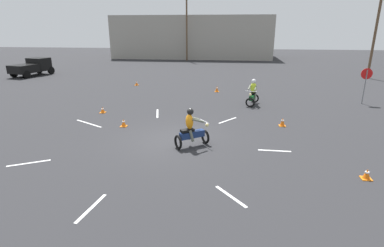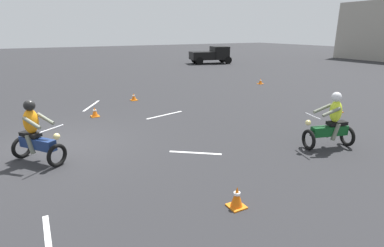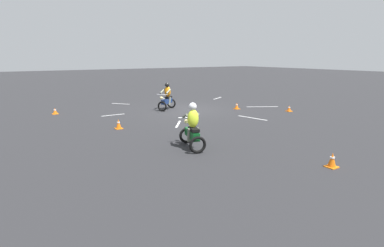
% 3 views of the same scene
% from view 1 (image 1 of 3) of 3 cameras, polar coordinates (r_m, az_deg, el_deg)
% --- Properties ---
extents(ground_plane, '(120.00, 120.00, 0.00)m').
position_cam_1_polar(ground_plane, '(13.30, -3.57, -3.18)').
color(ground_plane, '#28282B').
extents(motorcycle_rider_foreground, '(1.48, 1.31, 1.66)m').
position_cam_1_polar(motorcycle_rider_foreground, '(12.35, -0.14, -1.23)').
color(motorcycle_rider_foreground, black).
rests_on(motorcycle_rider_foreground, ground).
extents(motorcycle_rider_background, '(0.98, 1.56, 1.66)m').
position_cam_1_polar(motorcycle_rider_background, '(19.59, 11.51, 5.59)').
color(motorcycle_rider_background, black).
rests_on(motorcycle_rider_background, ground).
extents(pickup_truck, '(2.86, 4.47, 1.73)m').
position_cam_1_polar(pickup_truck, '(35.37, -28.13, 9.54)').
color(pickup_truck, black).
rests_on(pickup_truck, ground).
extents(stop_sign, '(0.70, 0.08, 2.30)m').
position_cam_1_polar(stop_sign, '(22.31, 30.21, 7.38)').
color(stop_sign, slate).
rests_on(stop_sign, ground).
extents(traffic_cone_near_left, '(0.32, 0.32, 0.35)m').
position_cam_1_polar(traffic_cone_near_left, '(11.48, 30.33, -8.34)').
color(traffic_cone_near_left, orange).
rests_on(traffic_cone_near_left, ground).
extents(traffic_cone_near_right, '(0.32, 0.32, 0.39)m').
position_cam_1_polar(traffic_cone_near_right, '(15.41, -12.91, 0.11)').
color(traffic_cone_near_right, orange).
rests_on(traffic_cone_near_right, ground).
extents(traffic_cone_mid_center, '(0.32, 0.32, 0.36)m').
position_cam_1_polar(traffic_cone_mid_center, '(26.41, -10.52, 7.53)').
color(traffic_cone_mid_center, orange).
rests_on(traffic_cone_mid_center, ground).
extents(traffic_cone_mid_left, '(0.32, 0.32, 0.44)m').
position_cam_1_polar(traffic_cone_mid_left, '(15.76, 16.86, 0.27)').
color(traffic_cone_mid_left, orange).
rests_on(traffic_cone_mid_left, ground).
extents(traffic_cone_far_right, '(0.32, 0.32, 0.45)m').
position_cam_1_polar(traffic_cone_far_right, '(23.39, 4.76, 6.57)').
color(traffic_cone_far_right, orange).
rests_on(traffic_cone_far_right, ground).
extents(traffic_cone_far_center, '(0.32, 0.32, 0.35)m').
position_cam_1_polar(traffic_cone_far_center, '(18.24, -16.67, 2.49)').
color(traffic_cone_far_center, orange).
rests_on(traffic_cone_far_center, ground).
extents(lane_stripe_e, '(1.31, 0.12, 0.01)m').
position_cam_1_polar(lane_stripe_e, '(12.61, 15.43, -5.00)').
color(lane_stripe_e, silver).
rests_on(lane_stripe_e, ground).
extents(lane_stripe_ne, '(0.98, 1.24, 0.01)m').
position_cam_1_polar(lane_stripe_ne, '(16.18, 6.81, 0.61)').
color(lane_stripe_ne, silver).
rests_on(lane_stripe_ne, ground).
extents(lane_stripe_n, '(0.50, 1.76, 0.01)m').
position_cam_1_polar(lane_stripe_n, '(17.48, -6.60, 1.92)').
color(lane_stripe_n, silver).
rests_on(lane_stripe_n, ground).
extents(lane_stripe_nw, '(1.84, 1.12, 0.01)m').
position_cam_1_polar(lane_stripe_nw, '(16.45, -19.07, 0.02)').
color(lane_stripe_nw, silver).
rests_on(lane_stripe_nw, ground).
extents(lane_stripe_sw, '(1.33, 0.80, 0.01)m').
position_cam_1_polar(lane_stripe_sw, '(12.62, -28.64, -6.63)').
color(lane_stripe_sw, silver).
rests_on(lane_stripe_sw, ground).
extents(lane_stripe_s, '(0.31, 1.44, 0.01)m').
position_cam_1_polar(lane_stripe_s, '(9.03, -18.64, -14.98)').
color(lane_stripe_s, silver).
rests_on(lane_stripe_s, ground).
extents(lane_stripe_se, '(0.97, 1.13, 0.01)m').
position_cam_1_polar(lane_stripe_se, '(9.17, 7.39, -13.58)').
color(lane_stripe_se, silver).
rests_on(lane_stripe_se, ground).
extents(utility_pole_near, '(0.24, 0.24, 7.95)m').
position_cam_1_polar(utility_pole_near, '(34.10, 31.45, 14.01)').
color(utility_pole_near, brown).
rests_on(utility_pole_near, ground).
extents(utility_pole_far, '(0.24, 0.24, 9.45)m').
position_cam_1_polar(utility_pole_far, '(45.88, -1.02, 17.78)').
color(utility_pole_far, brown).
rests_on(utility_pole_far, ground).
extents(building_backdrop, '(25.05, 10.72, 6.55)m').
position_cam_1_polar(building_backdrop, '(52.09, 0.29, 16.19)').
color(building_backdrop, gray).
rests_on(building_backdrop, ground).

